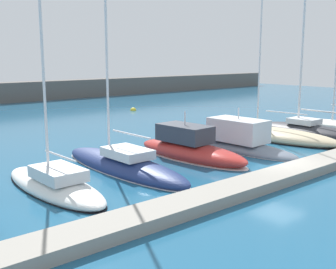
{
  "coord_description": "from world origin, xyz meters",
  "views": [
    {
      "loc": [
        -19.13,
        -13.02,
        6.08
      ],
      "look_at": [
        -3.13,
        5.63,
        1.54
      ],
      "focal_mm": 45.42,
      "sensor_mm": 36.0,
      "label": 1
    }
  ],
  "objects_px": {
    "sailboat_navy_third": "(123,164)",
    "sailboat_charcoal_seventh": "(308,129)",
    "sailboat_white_second": "(54,184)",
    "motorboat_slate_fifth": "(240,142)",
    "motorboat_red_fourth": "(189,149)",
    "mooring_buoy_yellow": "(133,111)",
    "sailboat_sand_sixth": "(274,135)"
  },
  "relations": [
    {
      "from": "motorboat_slate_fifth",
      "to": "mooring_buoy_yellow",
      "type": "height_order",
      "value": "motorboat_slate_fifth"
    },
    {
      "from": "motorboat_slate_fifth",
      "to": "sailboat_navy_third",
      "type": "bearing_deg",
      "value": 81.55
    },
    {
      "from": "motorboat_slate_fifth",
      "to": "motorboat_red_fourth",
      "type": "bearing_deg",
      "value": 78.29
    },
    {
      "from": "sailboat_white_second",
      "to": "sailboat_sand_sixth",
      "type": "distance_m",
      "value": 17.92
    },
    {
      "from": "motorboat_slate_fifth",
      "to": "sailboat_sand_sixth",
      "type": "height_order",
      "value": "sailboat_sand_sixth"
    },
    {
      "from": "sailboat_white_second",
      "to": "sailboat_navy_third",
      "type": "bearing_deg",
      "value": -80.49
    },
    {
      "from": "motorboat_slate_fifth",
      "to": "sailboat_sand_sixth",
      "type": "distance_m",
      "value": 4.92
    },
    {
      "from": "motorboat_red_fourth",
      "to": "mooring_buoy_yellow",
      "type": "relative_size",
      "value": 12.32
    },
    {
      "from": "motorboat_slate_fifth",
      "to": "sailboat_charcoal_seventh",
      "type": "height_order",
      "value": "sailboat_charcoal_seventh"
    },
    {
      "from": "sailboat_white_second",
      "to": "sailboat_charcoal_seventh",
      "type": "distance_m",
      "value": 21.99
    },
    {
      "from": "sailboat_sand_sixth",
      "to": "mooring_buoy_yellow",
      "type": "distance_m",
      "value": 20.67
    },
    {
      "from": "motorboat_slate_fifth",
      "to": "mooring_buoy_yellow",
      "type": "bearing_deg",
      "value": -20.35
    },
    {
      "from": "mooring_buoy_yellow",
      "to": "motorboat_slate_fifth",
      "type": "bearing_deg",
      "value": -107.91
    },
    {
      "from": "sailboat_white_second",
      "to": "mooring_buoy_yellow",
      "type": "bearing_deg",
      "value": -44.28
    },
    {
      "from": "motorboat_red_fourth",
      "to": "sailboat_sand_sixth",
      "type": "xyz_separation_m",
      "value": [
        8.8,
        0.11,
        -0.26
      ]
    },
    {
      "from": "sailboat_sand_sixth",
      "to": "mooring_buoy_yellow",
      "type": "relative_size",
      "value": 26.76
    },
    {
      "from": "sailboat_white_second",
      "to": "mooring_buoy_yellow",
      "type": "height_order",
      "value": "sailboat_white_second"
    },
    {
      "from": "sailboat_white_second",
      "to": "motorboat_slate_fifth",
      "type": "bearing_deg",
      "value": -91.46
    },
    {
      "from": "motorboat_red_fourth",
      "to": "mooring_buoy_yellow",
      "type": "height_order",
      "value": "motorboat_red_fourth"
    },
    {
      "from": "motorboat_red_fourth",
      "to": "motorboat_slate_fifth",
      "type": "height_order",
      "value": "motorboat_red_fourth"
    },
    {
      "from": "sailboat_sand_sixth",
      "to": "mooring_buoy_yellow",
      "type": "xyz_separation_m",
      "value": [
        2.03,
        20.57,
        -0.3
      ]
    },
    {
      "from": "sailboat_sand_sixth",
      "to": "sailboat_charcoal_seventh",
      "type": "xyz_separation_m",
      "value": [
        4.08,
        -0.28,
        0.07
      ]
    },
    {
      "from": "motorboat_red_fourth",
      "to": "sailboat_navy_third",
      "type": "bearing_deg",
      "value": 83.26
    },
    {
      "from": "sailboat_navy_third",
      "to": "sailboat_charcoal_seventh",
      "type": "height_order",
      "value": "sailboat_navy_third"
    },
    {
      "from": "sailboat_charcoal_seventh",
      "to": "mooring_buoy_yellow",
      "type": "distance_m",
      "value": 20.96
    },
    {
      "from": "sailboat_white_second",
      "to": "motorboat_slate_fifth",
      "type": "distance_m",
      "value": 13.05
    },
    {
      "from": "sailboat_charcoal_seventh",
      "to": "sailboat_white_second",
      "type": "bearing_deg",
      "value": 90.51
    },
    {
      "from": "sailboat_white_second",
      "to": "motorboat_red_fourth",
      "type": "relative_size",
      "value": 1.88
    },
    {
      "from": "sailboat_navy_third",
      "to": "motorboat_slate_fifth",
      "type": "bearing_deg",
      "value": -96.59
    },
    {
      "from": "sailboat_navy_third",
      "to": "motorboat_red_fourth",
      "type": "height_order",
      "value": "sailboat_navy_third"
    },
    {
      "from": "sailboat_white_second",
      "to": "sailboat_navy_third",
      "type": "xyz_separation_m",
      "value": [
        4.41,
        0.83,
        0.04
      ]
    },
    {
      "from": "motorboat_red_fourth",
      "to": "sailboat_charcoal_seventh",
      "type": "distance_m",
      "value": 12.88
    }
  ]
}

